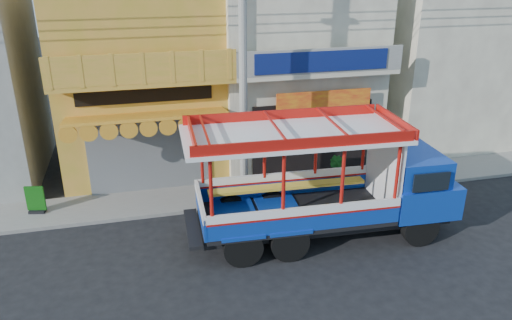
{
  "coord_description": "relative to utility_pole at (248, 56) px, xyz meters",
  "views": [
    {
      "loc": [
        -4.33,
        -11.65,
        7.89
      ],
      "look_at": [
        -0.79,
        2.5,
        1.9
      ],
      "focal_mm": 35.0,
      "sensor_mm": 36.0,
      "label": 1
    }
  ],
  "objects": [
    {
      "name": "utility_pole",
      "position": [
        0.0,
        0.0,
        0.0
      ],
      "size": [
        28.0,
        0.26,
        9.0
      ],
      "color": "gray",
      "rests_on": "ground"
    },
    {
      "name": "shophouse_left",
      "position": [
        -3.15,
        4.66,
        -0.92
      ],
      "size": [
        6.0,
        7.5,
        8.24
      ],
      "color": "#B29727",
      "rests_on": "ground"
    },
    {
      "name": "songthaew_truck",
      "position": [
        2.2,
        -2.7,
        -3.26
      ],
      "size": [
        7.97,
        2.93,
        3.67
      ],
      "color": "black",
      "rests_on": "ground"
    },
    {
      "name": "ground",
      "position": [
        0.85,
        -3.3,
        -5.03
      ],
      "size": [
        90.0,
        90.0,
        0.0
      ],
      "primitive_type": "plane",
      "color": "black",
      "rests_on": "ground"
    },
    {
      "name": "party_pilaster",
      "position": [
        -0.15,
        1.55,
        -1.03
      ],
      "size": [
        0.35,
        0.3,
        8.0
      ],
      "primitive_type": "cube",
      "color": "#B1A691",
      "rests_on": "ground"
    },
    {
      "name": "sidewalk",
      "position": [
        0.85,
        0.7,
        -4.97
      ],
      "size": [
        30.0,
        2.0,
        0.12
      ],
      "primitive_type": "cube",
      "color": "slate",
      "rests_on": "ground"
    },
    {
      "name": "filler_building_right",
      "position": [
        9.85,
        4.7,
        -1.23
      ],
      "size": [
        6.0,
        6.0,
        7.6
      ],
      "primitive_type": "cube",
      "color": "#B1A691",
      "rests_on": "ground"
    },
    {
      "name": "potted_plant_c",
      "position": [
        6.45,
        1.4,
        -4.43
      ],
      "size": [
        0.59,
        0.59,
        0.96
      ],
      "primitive_type": "imported",
      "rotation": [
        0.0,
        0.0,
        4.61
      ],
      "color": "#185519",
      "rests_on": "sidewalk"
    },
    {
      "name": "shophouse_right",
      "position": [
        2.85,
        4.66,
        -0.93
      ],
      "size": [
        6.0,
        6.75,
        8.24
      ],
      "color": "#B1A691",
      "rests_on": "ground"
    },
    {
      "name": "green_sign",
      "position": [
        -6.9,
        0.77,
        -4.52
      ],
      "size": [
        0.6,
        0.38,
        0.93
      ],
      "color": "black",
      "rests_on": "sidewalk"
    },
    {
      "name": "potted_plant_b",
      "position": [
        3.41,
        0.41,
        -4.38
      ],
      "size": [
        0.75,
        0.75,
        1.07
      ],
      "primitive_type": "imported",
      "rotation": [
        0.0,
        0.0,
        2.32
      ],
      "color": "#185519",
      "rests_on": "sidewalk"
    }
  ]
}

